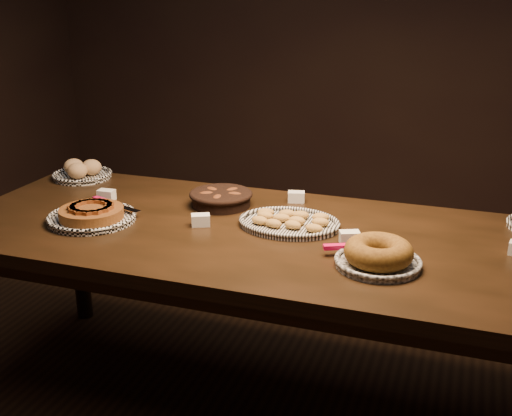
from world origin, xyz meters
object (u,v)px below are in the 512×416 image
(apple_tart_plate, at_px, (92,215))
(madeleine_platter, at_px, (289,222))
(bundt_cake_plate, at_px, (378,255))
(buffet_table, at_px, (259,249))

(apple_tart_plate, bearing_deg, madeleine_platter, 26.73)
(apple_tart_plate, relative_size, bundt_cake_plate, 1.05)
(bundt_cake_plate, bearing_deg, buffet_table, 149.81)
(apple_tart_plate, relative_size, madeleine_platter, 0.92)
(buffet_table, distance_m, bundt_cake_plate, 0.51)
(buffet_table, relative_size, madeleine_platter, 6.25)
(apple_tart_plate, height_order, bundt_cake_plate, bundt_cake_plate)
(apple_tart_plate, xyz_separation_m, madeleine_platter, (0.75, 0.19, -0.01))
(buffet_table, height_order, madeleine_platter, madeleine_platter)
(madeleine_platter, relative_size, bundt_cake_plate, 1.14)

